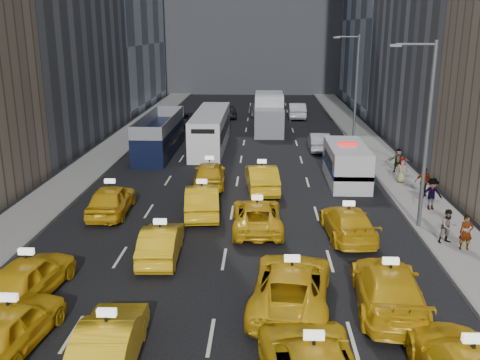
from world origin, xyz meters
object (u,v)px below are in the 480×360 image
object	(u,v)px
double_decker	(160,135)
box_truck	(269,114)
city_bus	(211,130)
pedestrian_0	(466,232)
nypd_van	(346,164)

from	to	relation	value
double_decker	box_truck	world-z (taller)	box_truck
double_decker	box_truck	distance (m)	12.80
city_bus	pedestrian_0	xyz separation A→B (m)	(13.13, -20.75, -0.53)
nypd_van	pedestrian_0	world-z (taller)	nypd_van
nypd_van	city_bus	xyz separation A→B (m)	(-9.57, 9.81, 0.29)
double_decker	pedestrian_0	size ratio (longest dim) A/B	6.55
double_decker	city_bus	xyz separation A→B (m)	(3.77, 2.26, 0.00)
box_truck	pedestrian_0	distance (m)	29.20
box_truck	pedestrian_0	size ratio (longest dim) A/B	4.95
nypd_van	double_decker	xyz separation A→B (m)	(-13.33, 7.55, 0.29)
double_decker	box_truck	size ratio (longest dim) A/B	1.32
city_bus	pedestrian_0	distance (m)	24.57
pedestrian_0	nypd_van	bearing A→B (deg)	114.18
nypd_van	pedestrian_0	bearing A→B (deg)	-79.25
double_decker	pedestrian_0	distance (m)	25.06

